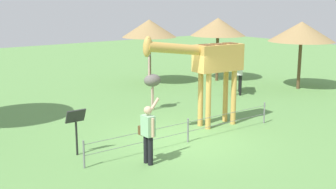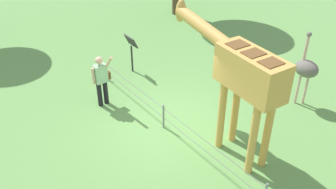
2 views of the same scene
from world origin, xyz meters
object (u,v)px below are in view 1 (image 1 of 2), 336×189
at_px(ostrich, 152,80).
at_px(giraffe, 211,62).
at_px(info_sign, 76,122).
at_px(shade_hut_aside, 218,27).
at_px(visitor, 148,131).
at_px(shade_hut_far, 301,32).
at_px(zebra, 237,69).
at_px(shade_hut_near, 149,29).

bearing_deg(ostrich, giraffe, 93.98).
height_order(ostrich, info_sign, ostrich).
bearing_deg(shade_hut_aside, giraffe, 44.83).
bearing_deg(ostrich, info_sign, 32.04).
height_order(visitor, shade_hut_aside, shade_hut_aside).
height_order(ostrich, shade_hut_far, shade_hut_far).
relative_size(ostrich, info_sign, 1.70).
relative_size(zebra, shade_hut_near, 0.51).
height_order(shade_hut_near, shade_hut_aside, shade_hut_aside).
height_order(shade_hut_far, info_sign, shade_hut_far).
bearing_deg(giraffe, shade_hut_aside, -135.17).
distance_m(giraffe, visitor, 4.26).
distance_m(giraffe, ostrich, 3.26).
distance_m(shade_hut_near, info_sign, 10.83).
height_order(shade_hut_near, shade_hut_far, shade_hut_near).
xyz_separation_m(shade_hut_far, shade_hut_aside, (1.65, -4.00, 0.09)).
height_order(giraffe, shade_hut_near, shade_hut_near).
bearing_deg(visitor, shade_hut_near, -125.28).
bearing_deg(info_sign, shade_hut_aside, -151.52).
xyz_separation_m(zebra, shade_hut_aside, (-1.61, -3.02, 1.68)).
distance_m(giraffe, shade_hut_near, 8.06).
bearing_deg(shade_hut_far, ostrich, -6.37).
bearing_deg(ostrich, shade_hut_aside, -154.28).
bearing_deg(visitor, ostrich, -126.54).
distance_m(visitor, shade_hut_far, 12.33).
relative_size(giraffe, zebra, 2.29).
bearing_deg(zebra, shade_hut_aside, -118.10).
relative_size(giraffe, visitor, 2.20).
xyz_separation_m(ostrich, shade_hut_near, (-2.99, -4.45, 1.66)).
xyz_separation_m(giraffe, shade_hut_far, (-7.87, -2.18, 0.54)).
bearing_deg(zebra, shade_hut_near, -67.30).
height_order(zebra, shade_hut_far, shade_hut_far).
height_order(shade_hut_far, shade_hut_aside, shade_hut_aside).
bearing_deg(info_sign, visitor, 124.03).
bearing_deg(shade_hut_aside, visitor, 38.20).
height_order(visitor, info_sign, visitor).
relative_size(zebra, ostrich, 0.74).
bearing_deg(shade_hut_far, info_sign, 9.04).
distance_m(shade_hut_near, shade_hut_far, 7.39).
xyz_separation_m(shade_hut_near, shade_hut_far, (-5.09, 5.35, -0.07)).
height_order(zebra, ostrich, ostrich).
relative_size(zebra, shade_hut_aside, 0.50).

